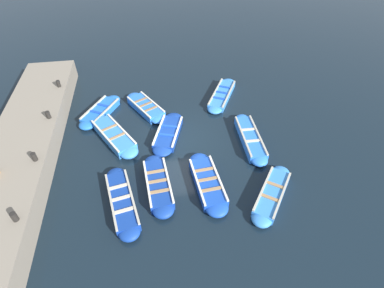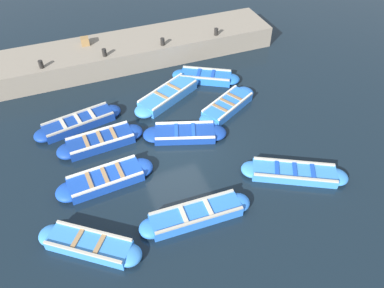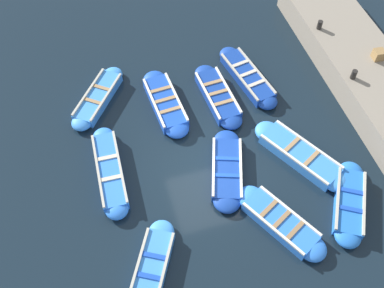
% 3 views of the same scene
% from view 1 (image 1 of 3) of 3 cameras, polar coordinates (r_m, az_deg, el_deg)
% --- Properties ---
extents(ground_plane, '(120.00, 120.00, 0.00)m').
position_cam_1_polar(ground_plane, '(14.35, -1.99, 0.55)').
color(ground_plane, black).
extents(boat_drifting, '(2.59, 3.12, 0.41)m').
position_cam_1_polar(boat_drifting, '(12.30, 14.97, -9.23)').
color(boat_drifting, '#3884E0').
rests_on(boat_drifting, ground).
extents(boat_end_of_row, '(2.60, 3.74, 0.47)m').
position_cam_1_polar(boat_end_of_row, '(14.82, -14.67, 1.59)').
color(boat_end_of_row, '#3884E0').
rests_on(boat_end_of_row, ground).
extents(boat_inner_gap, '(2.35, 3.34, 0.42)m').
position_cam_1_polar(boat_inner_gap, '(16.42, -8.78, 6.92)').
color(boat_inner_gap, blue).
rests_on(boat_inner_gap, ground).
extents(boat_broadside, '(1.10, 3.42, 0.44)m').
position_cam_1_polar(boat_broadside, '(12.28, -6.46, -7.63)').
color(boat_broadside, navy).
rests_on(boat_broadside, ground).
extents(boat_stern_in, '(1.47, 3.72, 0.43)m').
position_cam_1_polar(boat_stern_in, '(11.99, -13.17, -10.54)').
color(boat_stern_in, navy).
rests_on(boat_stern_in, ground).
extents(boat_mid_row, '(1.92, 3.42, 0.37)m').
position_cam_1_polar(boat_mid_row, '(14.59, -4.56, 2.08)').
color(boat_mid_row, navy).
rests_on(boat_mid_row, ground).
extents(boat_outer_left, '(2.47, 3.68, 0.38)m').
position_cam_1_polar(boat_outer_left, '(17.36, 5.74, 9.26)').
color(boat_outer_left, '#3884E0').
rests_on(boat_outer_left, ground).
extents(boat_centre, '(2.31, 3.18, 0.41)m').
position_cam_1_polar(boat_centre, '(16.64, -17.03, 5.92)').
color(boat_centre, blue).
rests_on(boat_centre, ground).
extents(boat_far_corner, '(0.90, 3.74, 0.44)m').
position_cam_1_polar(boat_far_corner, '(14.47, 11.00, 1.10)').
color(boat_far_corner, blue).
rests_on(boat_far_corner, ground).
extents(boat_tucked, '(1.16, 3.51, 0.44)m').
position_cam_1_polar(boat_tucked, '(12.28, 2.98, -7.32)').
color(boat_tucked, '#1947B7').
rests_on(boat_tucked, ground).
extents(quay_wall, '(2.65, 14.54, 1.06)m').
position_cam_1_polar(quay_wall, '(15.10, -29.37, -0.78)').
color(quay_wall, gray).
rests_on(quay_wall, ground).
extents(bollard_north, '(0.20, 0.20, 0.35)m').
position_cam_1_polar(bollard_north, '(11.54, -30.76, -11.82)').
color(bollard_north, black).
rests_on(bollard_north, quay_wall).
extents(bollard_mid_north, '(0.20, 0.20, 0.35)m').
position_cam_1_polar(bollard_mid_north, '(13.32, -27.86, -2.18)').
color(bollard_mid_north, black).
rests_on(bollard_mid_north, quay_wall).
extents(bollard_mid_south, '(0.20, 0.20, 0.35)m').
position_cam_1_polar(bollard_mid_south, '(15.42, -25.72, 5.03)').
color(bollard_mid_south, black).
rests_on(bollard_mid_south, quay_wall).
extents(bollard_south, '(0.20, 0.20, 0.35)m').
position_cam_1_polar(bollard_south, '(17.71, -24.09, 10.45)').
color(bollard_south, black).
rests_on(bollard_south, quay_wall).
extents(buoy_orange_near, '(0.29, 0.29, 0.29)m').
position_cam_1_polar(buoy_orange_near, '(17.40, -11.13, 8.68)').
color(buoy_orange_near, '#E05119').
rests_on(buoy_orange_near, ground).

